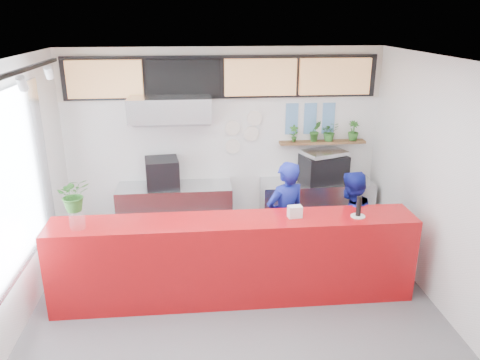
% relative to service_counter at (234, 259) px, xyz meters
% --- Properties ---
extents(floor, '(5.00, 5.00, 0.00)m').
position_rel_service_counter_xyz_m(floor, '(0.00, -0.40, -0.55)').
color(floor, slate).
rests_on(floor, ground).
extents(ceiling, '(5.00, 5.00, 0.00)m').
position_rel_service_counter_xyz_m(ceiling, '(0.00, -0.40, 2.45)').
color(ceiling, silver).
extents(wall_back, '(5.00, 0.00, 5.00)m').
position_rel_service_counter_xyz_m(wall_back, '(0.00, 2.10, 0.95)').
color(wall_back, white).
rests_on(wall_back, ground).
extents(wall_left, '(0.00, 5.00, 5.00)m').
position_rel_service_counter_xyz_m(wall_left, '(-2.50, -0.40, 0.95)').
color(wall_left, white).
rests_on(wall_left, ground).
extents(wall_right, '(0.00, 5.00, 5.00)m').
position_rel_service_counter_xyz_m(wall_right, '(2.50, -0.40, 0.95)').
color(wall_right, white).
rests_on(wall_right, ground).
extents(service_counter, '(4.50, 0.60, 1.10)m').
position_rel_service_counter_xyz_m(service_counter, '(0.00, 0.00, 0.00)').
color(service_counter, '#AC0C10').
rests_on(service_counter, ground).
extents(cream_band, '(5.00, 0.02, 0.80)m').
position_rel_service_counter_xyz_m(cream_band, '(0.00, 2.09, 2.05)').
color(cream_band, beige).
rests_on(cream_band, wall_back).
extents(prep_bench, '(1.80, 0.60, 0.90)m').
position_rel_service_counter_xyz_m(prep_bench, '(-0.80, 1.80, -0.10)').
color(prep_bench, '#B2B5BA').
rests_on(prep_bench, ground).
extents(panini_oven, '(0.56, 0.56, 0.45)m').
position_rel_service_counter_xyz_m(panini_oven, '(-0.98, 1.80, 0.57)').
color(panini_oven, black).
rests_on(panini_oven, prep_bench).
extents(extraction_hood, '(1.20, 0.70, 0.35)m').
position_rel_service_counter_xyz_m(extraction_hood, '(-0.80, 1.75, 1.60)').
color(extraction_hood, '#B2B5BA').
rests_on(extraction_hood, ceiling).
extents(hood_lip, '(1.20, 0.69, 0.31)m').
position_rel_service_counter_xyz_m(hood_lip, '(-0.80, 1.75, 1.40)').
color(hood_lip, '#B2B5BA').
rests_on(hood_lip, ceiling).
extents(right_bench, '(1.80, 0.60, 0.90)m').
position_rel_service_counter_xyz_m(right_bench, '(1.50, 1.80, -0.10)').
color(right_bench, '#B2B5BA').
rests_on(right_bench, ground).
extents(espresso_machine, '(0.77, 0.62, 0.44)m').
position_rel_service_counter_xyz_m(espresso_machine, '(1.59, 1.80, 0.57)').
color(espresso_machine, black).
rests_on(espresso_machine, right_bench).
extents(espresso_tray, '(0.77, 0.65, 0.06)m').
position_rel_service_counter_xyz_m(espresso_tray, '(1.59, 1.80, 0.83)').
color(espresso_tray, '#ACAEB3').
rests_on(espresso_tray, espresso_machine).
extents(herb_shelf, '(1.40, 0.18, 0.04)m').
position_rel_service_counter_xyz_m(herb_shelf, '(1.60, 2.00, 0.95)').
color(herb_shelf, brown).
rests_on(herb_shelf, wall_back).
extents(menu_board_far_left, '(1.10, 0.10, 0.55)m').
position_rel_service_counter_xyz_m(menu_board_far_left, '(-1.75, 1.98, 2.00)').
color(menu_board_far_left, tan).
rests_on(menu_board_far_left, wall_back).
extents(menu_board_mid_left, '(1.10, 0.10, 0.55)m').
position_rel_service_counter_xyz_m(menu_board_mid_left, '(-0.59, 1.98, 2.00)').
color(menu_board_mid_left, black).
rests_on(menu_board_mid_left, wall_back).
extents(menu_board_mid_right, '(1.10, 0.10, 0.55)m').
position_rel_service_counter_xyz_m(menu_board_mid_right, '(0.57, 1.98, 2.00)').
color(menu_board_mid_right, tan).
rests_on(menu_board_mid_right, wall_back).
extents(menu_board_far_right, '(1.10, 0.10, 0.55)m').
position_rel_service_counter_xyz_m(menu_board_far_right, '(1.73, 1.98, 2.00)').
color(menu_board_far_right, tan).
rests_on(menu_board_far_right, wall_back).
extents(soffit, '(4.80, 0.04, 0.65)m').
position_rel_service_counter_xyz_m(soffit, '(0.00, 2.06, 2.00)').
color(soffit, black).
rests_on(soffit, wall_back).
extents(window_pane, '(0.04, 2.20, 1.90)m').
position_rel_service_counter_xyz_m(window_pane, '(-2.47, -0.10, 1.15)').
color(window_pane, silver).
rests_on(window_pane, wall_left).
extents(window_frame, '(0.03, 2.30, 2.00)m').
position_rel_service_counter_xyz_m(window_frame, '(-2.45, -0.10, 1.15)').
color(window_frame, '#B2B5BA').
rests_on(window_frame, wall_left).
extents(track_rail, '(0.05, 2.40, 0.04)m').
position_rel_service_counter_xyz_m(track_rail, '(-2.10, -0.40, 2.39)').
color(track_rail, black).
rests_on(track_rail, ceiling).
extents(dec_plate_a, '(0.24, 0.03, 0.24)m').
position_rel_service_counter_xyz_m(dec_plate_a, '(0.15, 2.07, 1.20)').
color(dec_plate_a, silver).
rests_on(dec_plate_a, wall_back).
extents(dec_plate_b, '(0.24, 0.03, 0.24)m').
position_rel_service_counter_xyz_m(dec_plate_b, '(0.45, 2.07, 1.10)').
color(dec_plate_b, silver).
rests_on(dec_plate_b, wall_back).
extents(dec_plate_c, '(0.24, 0.03, 0.24)m').
position_rel_service_counter_xyz_m(dec_plate_c, '(0.15, 2.07, 0.90)').
color(dec_plate_c, silver).
rests_on(dec_plate_c, wall_back).
extents(dec_plate_d, '(0.24, 0.03, 0.24)m').
position_rel_service_counter_xyz_m(dec_plate_d, '(0.50, 2.07, 1.35)').
color(dec_plate_d, silver).
rests_on(dec_plate_d, wall_back).
extents(photo_frame_a, '(0.20, 0.02, 0.25)m').
position_rel_service_counter_xyz_m(photo_frame_a, '(1.10, 2.08, 1.45)').
color(photo_frame_a, '#598CBF').
rests_on(photo_frame_a, wall_back).
extents(photo_frame_b, '(0.20, 0.02, 0.25)m').
position_rel_service_counter_xyz_m(photo_frame_b, '(1.40, 2.08, 1.45)').
color(photo_frame_b, '#598CBF').
rests_on(photo_frame_b, wall_back).
extents(photo_frame_c, '(0.20, 0.02, 0.25)m').
position_rel_service_counter_xyz_m(photo_frame_c, '(1.70, 2.08, 1.45)').
color(photo_frame_c, '#598CBF').
rests_on(photo_frame_c, wall_back).
extents(photo_frame_d, '(0.20, 0.02, 0.25)m').
position_rel_service_counter_xyz_m(photo_frame_d, '(1.10, 2.08, 1.20)').
color(photo_frame_d, '#598CBF').
rests_on(photo_frame_d, wall_back).
extents(photo_frame_e, '(0.20, 0.02, 0.25)m').
position_rel_service_counter_xyz_m(photo_frame_e, '(1.40, 2.08, 1.20)').
color(photo_frame_e, '#598CBF').
rests_on(photo_frame_e, wall_back).
extents(photo_frame_f, '(0.20, 0.02, 0.25)m').
position_rel_service_counter_xyz_m(photo_frame_f, '(1.70, 2.08, 1.20)').
color(photo_frame_f, '#598CBF').
rests_on(photo_frame_f, wall_back).
extents(staff_center, '(0.70, 0.59, 1.63)m').
position_rel_service_counter_xyz_m(staff_center, '(0.75, 0.60, 0.26)').
color(staff_center, navy).
rests_on(staff_center, ground).
extents(staff_right, '(0.92, 0.86, 1.50)m').
position_rel_service_counter_xyz_m(staff_right, '(1.61, 0.46, 0.20)').
color(staff_right, navy).
rests_on(staff_right, ground).
extents(herb_a, '(0.15, 0.11, 0.27)m').
position_rel_service_counter_xyz_m(herb_a, '(1.13, 2.00, 1.11)').
color(herb_a, '#2C6222').
rests_on(herb_a, herb_shelf).
extents(herb_b, '(0.21, 0.18, 0.33)m').
position_rel_service_counter_xyz_m(herb_b, '(1.48, 2.00, 1.14)').
color(herb_b, '#2C6222').
rests_on(herb_b, herb_shelf).
extents(herb_c, '(0.29, 0.25, 0.31)m').
position_rel_service_counter_xyz_m(herb_c, '(1.71, 2.00, 1.12)').
color(herb_c, '#2C6222').
rests_on(herb_c, herb_shelf).
extents(herb_d, '(0.21, 0.19, 0.32)m').
position_rel_service_counter_xyz_m(herb_d, '(2.10, 2.00, 1.13)').
color(herb_d, '#2C6222').
rests_on(herb_d, herb_shelf).
extents(glass_vase, '(0.22, 0.22, 0.22)m').
position_rel_service_counter_xyz_m(glass_vase, '(-1.84, -0.07, 0.66)').
color(glass_vase, silver).
rests_on(glass_vase, service_counter).
extents(basil_vase, '(0.44, 0.42, 0.40)m').
position_rel_service_counter_xyz_m(basil_vase, '(-1.84, -0.07, 0.97)').
color(basil_vase, '#2C6222').
rests_on(basil_vase, glass_vase).
extents(napkin_holder, '(0.18, 0.12, 0.15)m').
position_rel_service_counter_xyz_m(napkin_holder, '(0.75, -0.00, 0.62)').
color(napkin_holder, silver).
rests_on(napkin_holder, service_counter).
extents(white_plate, '(0.20, 0.20, 0.01)m').
position_rel_service_counter_xyz_m(white_plate, '(1.53, -0.06, 0.56)').
color(white_plate, silver).
rests_on(white_plate, service_counter).
extents(pepper_mill, '(0.06, 0.06, 0.25)m').
position_rel_service_counter_xyz_m(pepper_mill, '(1.53, -0.06, 0.69)').
color(pepper_mill, black).
rests_on(pepper_mill, white_plate).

